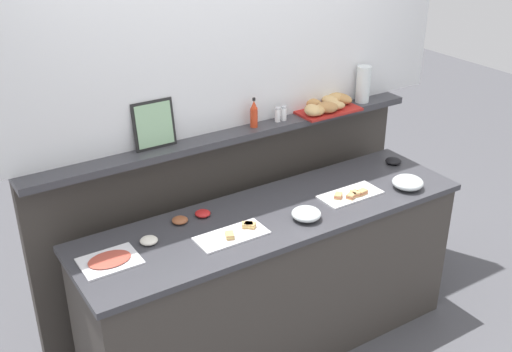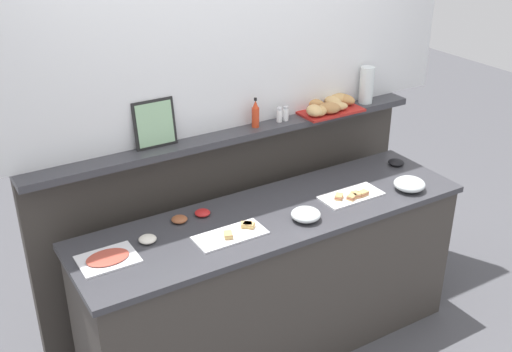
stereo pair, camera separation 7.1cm
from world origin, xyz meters
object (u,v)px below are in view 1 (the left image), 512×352
(glass_bowl_medium, at_px, (306,214))
(condiment_bowl_teal, at_px, (149,240))
(sandwich_platter_rear, at_px, (234,234))
(condiment_bowl_dark, at_px, (180,220))
(sandwich_platter_front, at_px, (351,195))
(framed_picture, at_px, (154,125))
(condiment_bowl_red, at_px, (393,161))
(salt_shaker, at_px, (278,115))
(water_carafe, at_px, (363,84))
(cold_cuts_platter, at_px, (110,261))
(hot_sauce_bottle, at_px, (254,114))
(bread_basket, at_px, (327,105))
(condiment_bowl_cream, at_px, (203,213))
(glass_bowl_large, at_px, (408,183))
(pepper_shaker, at_px, (284,113))

(glass_bowl_medium, xyz_separation_m, condiment_bowl_teal, (-0.80, 0.23, -0.01))
(sandwich_platter_rear, distance_m, condiment_bowl_dark, 0.32)
(sandwich_platter_front, xyz_separation_m, framed_picture, (-0.95, 0.52, 0.45))
(condiment_bowl_teal, bearing_deg, sandwich_platter_front, -7.51)
(sandwich_platter_front, bearing_deg, condiment_bowl_red, 20.59)
(condiment_bowl_dark, xyz_separation_m, salt_shaker, (0.78, 0.23, 0.36))
(glass_bowl_medium, distance_m, water_carafe, 1.10)
(sandwich_platter_rear, distance_m, water_carafe, 1.42)
(cold_cuts_platter, xyz_separation_m, hot_sauce_bottle, (1.06, 0.39, 0.40))
(sandwich_platter_front, xyz_separation_m, condiment_bowl_teal, (-1.17, 0.15, 0.01))
(hot_sauce_bottle, bearing_deg, bread_basket, -1.76)
(condiment_bowl_cream, relative_size, hot_sauce_bottle, 0.48)
(glass_bowl_large, xyz_separation_m, condiment_bowl_red, (0.17, 0.29, -0.02))
(sandwich_platter_rear, distance_m, condiment_bowl_red, 1.31)
(cold_cuts_platter, relative_size, condiment_bowl_teal, 3.08)
(condiment_bowl_teal, relative_size, bread_basket, 0.22)
(water_carafe, bearing_deg, condiment_bowl_teal, -168.67)
(glass_bowl_large, distance_m, condiment_bowl_dark, 1.35)
(sandwich_platter_front, height_order, glass_bowl_medium, glass_bowl_medium)
(sandwich_platter_rear, relative_size, salt_shaker, 4.28)
(condiment_bowl_teal, bearing_deg, glass_bowl_medium, -15.90)
(sandwich_platter_rear, relative_size, water_carafe, 1.59)
(sandwich_platter_rear, xyz_separation_m, bread_basket, (0.96, 0.48, 0.36))
(cold_cuts_platter, bearing_deg, condiment_bowl_cream, 14.78)
(sandwich_platter_front, relative_size, glass_bowl_large, 2.02)
(framed_picture, bearing_deg, condiment_bowl_dark, -91.82)
(condiment_bowl_red, bearing_deg, cold_cuts_platter, -177.18)
(framed_picture, bearing_deg, glass_bowl_large, -25.85)
(framed_picture, bearing_deg, sandwich_platter_front, -29.01)
(condiment_bowl_cream, bearing_deg, glass_bowl_large, -16.90)
(sandwich_platter_rear, relative_size, hot_sauce_bottle, 2.11)
(sandwich_platter_rear, bearing_deg, sandwich_platter_front, 0.85)
(glass_bowl_large, xyz_separation_m, bread_basket, (-0.16, 0.57, 0.34))
(glass_bowl_medium, xyz_separation_m, condiment_bowl_dark, (-0.58, 0.33, -0.01))
(sandwich_platter_rear, distance_m, glass_bowl_medium, 0.42)
(salt_shaker, xyz_separation_m, bread_basket, (0.36, -0.01, -0.00))
(condiment_bowl_teal, bearing_deg, hot_sauce_bottle, 21.91)
(condiment_bowl_dark, bearing_deg, condiment_bowl_teal, -155.77)
(sandwich_platter_front, relative_size, condiment_bowl_cream, 4.34)
(hot_sauce_bottle, bearing_deg, framed_picture, 176.68)
(sandwich_platter_rear, relative_size, framed_picture, 1.44)
(glass_bowl_large, height_order, condiment_bowl_teal, glass_bowl_large)
(glass_bowl_large, bearing_deg, sandwich_platter_rear, 175.45)
(pepper_shaker, bearing_deg, glass_bowl_large, -50.74)
(sandwich_platter_rear, bearing_deg, pepper_shaker, 37.60)
(condiment_bowl_teal, distance_m, framed_picture, 0.62)
(salt_shaker, height_order, bread_basket, salt_shaker)
(condiment_bowl_teal, relative_size, salt_shaker, 1.03)
(salt_shaker, relative_size, water_carafe, 0.37)
(condiment_bowl_cream, xyz_separation_m, framed_picture, (-0.13, 0.27, 0.45))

